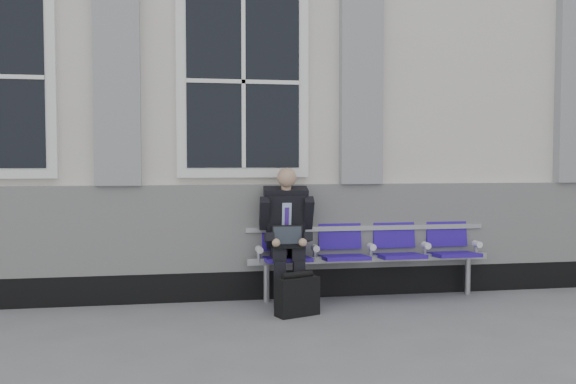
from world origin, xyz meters
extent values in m
plane|color=slate|center=(0.00, 0.00, 0.00)|extent=(70.00, 70.00, 0.00)
cube|color=beige|center=(0.00, 3.50, 2.10)|extent=(14.00, 4.00, 4.20)
cube|color=black|center=(0.00, 1.47, 0.15)|extent=(14.00, 0.10, 0.30)
cube|color=silver|center=(0.00, 1.46, 0.75)|extent=(14.00, 0.08, 0.90)
cube|color=gray|center=(-0.90, 1.44, 2.40)|extent=(0.45, 0.14, 2.40)
cube|color=gray|center=(1.60, 1.44, 2.40)|extent=(0.45, 0.14, 2.40)
cube|color=gray|center=(4.10, 1.44, 2.40)|extent=(0.45, 0.14, 2.40)
cube|color=white|center=(0.35, 1.46, 2.25)|extent=(1.35, 0.10, 1.95)
cube|color=black|center=(0.35, 1.41, 2.25)|extent=(1.15, 0.02, 1.75)
cube|color=#9EA0A3|center=(1.67, 1.30, 0.42)|extent=(2.60, 0.07, 0.07)
cube|color=#9EA0A3|center=(1.67, 1.42, 0.73)|extent=(2.60, 0.05, 0.05)
cylinder|color=#9EA0A3|center=(0.57, 1.30, 0.20)|extent=(0.06, 0.06, 0.39)
cylinder|color=#9EA0A3|center=(2.77, 1.30, 0.20)|extent=(0.06, 0.06, 0.39)
cube|color=#260B8E|center=(0.77, 1.22, 0.45)|extent=(0.46, 0.42, 0.07)
cube|color=#260B8E|center=(0.77, 1.43, 0.71)|extent=(0.46, 0.10, 0.40)
cube|color=#260B8E|center=(1.37, 1.22, 0.45)|extent=(0.46, 0.42, 0.07)
cube|color=#260B8E|center=(1.37, 1.43, 0.71)|extent=(0.46, 0.10, 0.40)
cube|color=#260B8E|center=(1.97, 1.22, 0.45)|extent=(0.46, 0.42, 0.07)
cube|color=#260B8E|center=(1.97, 1.43, 0.71)|extent=(0.46, 0.10, 0.40)
cube|color=#260B8E|center=(2.57, 1.22, 0.45)|extent=(0.46, 0.42, 0.07)
cube|color=#260B8E|center=(2.57, 1.43, 0.71)|extent=(0.46, 0.10, 0.40)
cylinder|color=white|center=(0.49, 1.25, 0.55)|extent=(0.07, 0.12, 0.07)
cylinder|color=white|center=(1.07, 1.25, 0.55)|extent=(0.07, 0.12, 0.07)
cylinder|color=white|center=(1.67, 1.25, 0.55)|extent=(0.07, 0.12, 0.07)
cylinder|color=white|center=(2.27, 1.25, 0.55)|extent=(0.07, 0.12, 0.07)
cylinder|color=white|center=(2.85, 1.25, 0.55)|extent=(0.07, 0.12, 0.07)
cube|color=black|center=(0.64, 0.88, 0.04)|extent=(0.12, 0.25, 0.08)
cube|color=black|center=(0.83, 0.87, 0.04)|extent=(0.12, 0.25, 0.08)
cube|color=black|center=(0.65, 0.94, 0.25)|extent=(0.12, 0.13, 0.47)
cube|color=black|center=(0.83, 0.92, 0.25)|extent=(0.12, 0.13, 0.47)
cube|color=black|center=(0.66, 1.14, 0.54)|extent=(0.16, 0.43, 0.13)
cube|color=black|center=(0.85, 1.13, 0.54)|extent=(0.16, 0.43, 0.13)
cube|color=black|center=(0.77, 1.32, 0.84)|extent=(0.41, 0.34, 0.59)
cube|color=silver|center=(0.76, 1.21, 0.86)|extent=(0.10, 0.10, 0.33)
cube|color=#4922A2|center=(0.76, 1.20, 0.84)|extent=(0.05, 0.08, 0.28)
cube|color=black|center=(0.77, 1.29, 1.12)|extent=(0.46, 0.25, 0.13)
cylinder|color=tan|center=(0.76, 1.24, 1.19)|extent=(0.10, 0.10, 0.09)
sphere|color=tan|center=(0.76, 1.19, 1.28)|extent=(0.20, 0.20, 0.20)
cube|color=black|center=(0.54, 1.24, 0.92)|extent=(0.11, 0.27, 0.35)
cube|color=black|center=(0.99, 1.21, 0.92)|extent=(0.11, 0.27, 0.35)
cube|color=black|center=(0.56, 1.07, 0.69)|extent=(0.10, 0.29, 0.13)
cube|color=black|center=(0.94, 1.05, 0.69)|extent=(0.10, 0.29, 0.13)
sphere|color=tan|center=(0.61, 0.94, 0.66)|extent=(0.08, 0.08, 0.08)
sphere|color=tan|center=(0.87, 0.92, 0.66)|extent=(0.08, 0.08, 0.08)
cube|color=black|center=(0.75, 1.00, 0.61)|extent=(0.32, 0.24, 0.02)
cube|color=black|center=(0.75, 1.11, 0.71)|extent=(0.31, 0.11, 0.20)
cube|color=black|center=(0.75, 1.10, 0.71)|extent=(0.28, 0.08, 0.17)
cube|color=black|center=(0.77, 0.69, 0.18)|extent=(0.44, 0.30, 0.36)
cylinder|color=black|center=(0.77, 0.69, 0.38)|extent=(0.32, 0.17, 0.06)
camera|label=1|loc=(-0.34, -5.13, 1.47)|focal=40.00mm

